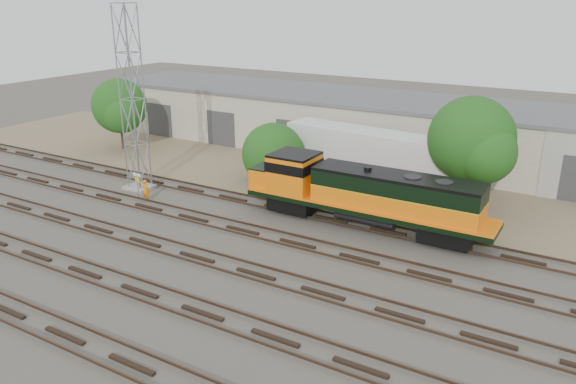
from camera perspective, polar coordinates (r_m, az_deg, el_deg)
The scene contains 12 objects.
ground at distance 34.52m, azimuth -6.07°, elevation -4.83°, with size 140.00×140.00×0.00m, color #47423A.
dirt_strip at distance 46.58m, azimuth 4.91°, elevation 1.71°, with size 80.00×16.00×0.02m, color #726047.
tracks at distance 32.37m, azimuth -9.23°, elevation -6.54°, with size 80.00×20.40×0.28m.
warehouse at distance 52.95m, azimuth 8.83°, elevation 6.68°, with size 58.40×10.40×5.30m.
locomotive at distance 35.70m, azimuth 7.56°, elevation -0.15°, with size 16.29×2.86×3.92m.
signal_tower at distance 43.22m, azimuth -15.50°, elevation 8.75°, with size 2.01×2.01×13.58m.
sign_post at distance 41.75m, azimuth -15.06°, elevation 1.08°, with size 0.85×0.14×2.08m.
worker at distance 41.64m, azimuth -14.25°, elevation 0.16°, with size 0.59×0.39×1.62m, color orange.
semi_trailer at distance 43.54m, azimuth 8.78°, elevation 4.01°, with size 14.27×4.36×4.32m.
tree_west at distance 55.79m, azimuth -16.69°, elevation 8.19°, with size 5.42×5.16×6.75m.
tree_mid at distance 44.26m, azimuth -1.37°, elevation 3.61°, with size 5.22×4.97×4.97m.
tree_east at distance 39.62m, azimuth 18.44°, elevation 4.79°, with size 6.10×5.81×7.84m.
Camera 1 is at (19.03, -25.12, 14.09)m, focal length 35.00 mm.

